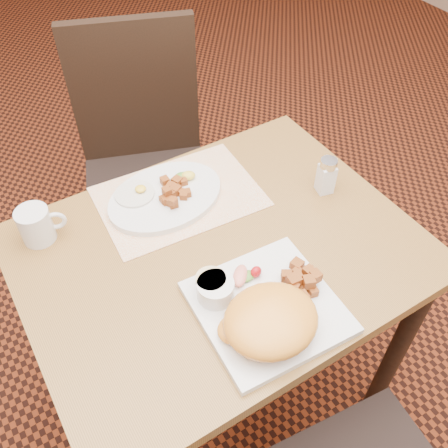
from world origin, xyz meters
The scene contains 15 objects.
ground centered at (0.00, 0.00, 0.00)m, with size 8.00×8.00×0.00m, color black.
table centered at (0.00, 0.00, 0.64)m, with size 0.90×0.70×0.75m.
chair_far centered at (0.09, 0.65, 0.54)m, with size 0.54×0.55×0.97m.
placemat centered at (0.00, 0.20, 0.75)m, with size 0.40×0.28×0.00m, color white.
plate_square centered at (-0.01, -0.19, 0.76)m, with size 0.28×0.28×0.02m, color silver.
plate_oval centered at (-0.03, 0.21, 0.76)m, with size 0.30×0.23×0.02m, color silver, non-canonical shape.
hollandaise_mound centered at (-0.04, -0.24, 0.80)m, with size 0.19×0.17×0.07m.
ramekin centered at (-0.08, -0.12, 0.79)m, with size 0.08×0.09×0.04m.
garnish_sq centered at (-0.01, -0.11, 0.78)m, with size 0.08×0.06×0.03m.
fried_egg centered at (-0.10, 0.25, 0.77)m, with size 0.10×0.10×0.02m.
garnish_ov centered at (0.04, 0.24, 0.78)m, with size 0.06×0.05×0.02m.
salt_shaker centered at (0.33, 0.03, 0.80)m, with size 0.05×0.05×0.10m.
coffee_mug centered at (-0.34, 0.25, 0.79)m, with size 0.11×0.08×0.09m.
home_fries_sq centered at (0.08, -0.19, 0.78)m, with size 0.12×0.11×0.04m.
home_fries_ov centered at (-0.02, 0.19, 0.78)m, with size 0.09×0.11×0.04m.
Camera 1 is at (-0.39, -0.64, 1.63)m, focal length 40.00 mm.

